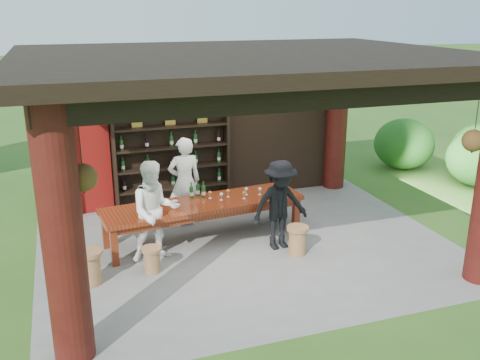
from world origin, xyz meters
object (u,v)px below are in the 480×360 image
object	(u,v)px
tasting_table	(204,208)
stool_near_right	(297,239)
guest_woman	(155,211)
guest_man	(280,205)
host	(185,182)
stool_near_left	(152,259)
wine_shelf	(172,158)
napkin_basket	(146,208)
stool_far_left	(90,266)

from	to	relation	value
tasting_table	stool_near_right	xyz separation A→B (m)	(1.41, -1.14, -0.36)
guest_woman	guest_man	size ratio (longest dim) A/B	1.07
stool_near_right	host	bearing A→B (deg)	128.46
tasting_table	guest_man	bearing A→B (deg)	-33.22
tasting_table	stool_near_right	distance (m)	1.85
guest_woman	stool_near_left	bearing A→B (deg)	-111.85
tasting_table	wine_shelf	bearing A→B (deg)	95.23
wine_shelf	napkin_basket	xyz separation A→B (m)	(-0.92, -2.05, -0.29)
tasting_table	stool_near_right	world-z (taller)	tasting_table
host	guest_woman	bearing A→B (deg)	56.71
stool_near_left	stool_far_left	distance (m)	1.00
stool_near_right	host	size ratio (longest dim) A/B	0.29
host	guest_man	distance (m)	2.12
tasting_table	guest_man	distance (m)	1.45
guest_woman	guest_man	bearing A→B (deg)	-9.71
wine_shelf	tasting_table	xyz separation A→B (m)	(0.18, -1.92, -0.47)
stool_near_left	stool_near_right	xyz separation A→B (m)	(2.57, -0.14, 0.04)
tasting_table	stool_far_left	bearing A→B (deg)	-153.49
guest_woman	napkin_basket	distance (m)	0.41
guest_woman	napkin_basket	xyz separation A→B (m)	(-0.10, 0.39, -0.06)
wine_shelf	tasting_table	world-z (taller)	wine_shelf
tasting_table	napkin_basket	distance (m)	1.12
stool_near_left	guest_man	bearing A→B (deg)	5.13
stool_far_left	host	world-z (taller)	host
stool_near_left	stool_far_left	bearing A→B (deg)	-175.59
wine_shelf	stool_far_left	bearing A→B (deg)	-123.46
stool_far_left	guest_man	xyz separation A→B (m)	(3.36, 0.29, 0.52)
stool_near_right	napkin_basket	world-z (taller)	napkin_basket
tasting_table	stool_far_left	distance (m)	2.44
stool_near_right	host	world-z (taller)	host
tasting_table	stool_near_right	size ratio (longest dim) A/B	7.41
guest_woman	host	bearing A→B (deg)	55.74
stool_near_left	host	distance (m)	2.20
wine_shelf	stool_far_left	world-z (taller)	wine_shelf
tasting_table	napkin_basket	xyz separation A→B (m)	(-1.10, -0.12, 0.18)
stool_near_right	guest_man	size ratio (longest dim) A/B	0.31
stool_far_left	guest_woman	distance (m)	1.42
host	stool_far_left	bearing A→B (deg)	42.10
stool_near_left	guest_woman	distance (m)	0.83
wine_shelf	stool_near_left	distance (m)	3.21
stool_far_left	host	distance (m)	2.83
stool_near_left	wine_shelf	bearing A→B (deg)	71.34
stool_far_left	guest_man	bearing A→B (deg)	4.92
stool_far_left	host	xyz separation A→B (m)	(2.00, 1.91, 0.60)
stool_far_left	stool_near_left	bearing A→B (deg)	4.41
wine_shelf	stool_far_left	distance (m)	3.69
stool_near_right	stool_near_left	bearing A→B (deg)	176.90
tasting_table	guest_woman	xyz separation A→B (m)	(-0.99, -0.52, 0.25)
stool_near_right	wine_shelf	bearing A→B (deg)	117.31
stool_near_left	stool_far_left	xyz separation A→B (m)	(-1.00, -0.08, 0.07)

